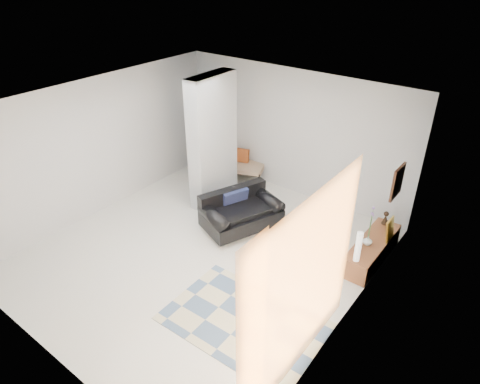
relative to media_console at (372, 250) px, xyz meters
The scene contains 17 objects.
floor 3.05m from the media_console, 145.96° to the right, with size 6.00×6.00×0.00m, color silver.
ceiling 4.00m from the media_console, 145.96° to the right, with size 6.00×6.00×0.00m, color white.
wall_back 3.08m from the media_console, 152.77° to the left, with size 6.00×6.00×0.00m, color #B6B8BB.
wall_front 5.47m from the media_console, 118.19° to the right, with size 6.00×6.00×0.00m, color #B6B8BB.
wall_left 5.67m from the media_console, 162.10° to the right, with size 6.00×6.00×0.00m, color #B6B8BB.
wall_right 2.09m from the media_console, 82.33° to the right, with size 6.00×6.00×0.00m, color #B6B8BB.
partition_column 3.81m from the media_console, behind, with size 0.35×1.20×2.80m, color #A7ABAE.
hallway_door 4.86m from the media_console, 164.78° to the left, with size 0.85×0.06×2.04m, color silver.
curtain 3.12m from the media_console, 87.00° to the right, with size 2.55×2.55×0.00m, color orange.
wall_art 1.46m from the media_console, ahead, with size 0.04×0.45×0.55m, color #3C1D10.
media_console is the anchor object (origin of this frame).
loveseat 2.59m from the media_console, 166.11° to the right, with size 1.37×1.73×0.76m.
daybed 4.06m from the media_console, 167.39° to the left, with size 1.71×1.20×0.77m.
area_rug 2.77m from the media_console, 109.48° to the right, with size 2.34×1.56×0.01m, color #C3BC95.
cylinder_lamp 0.84m from the media_console, 91.70° to the right, with size 0.10×0.10×0.55m, color silver.
bronze_figurine 0.72m from the media_console, 94.48° to the left, with size 0.13×0.13×0.26m, color black, non-canonical shape.
vase 0.33m from the media_console, 106.33° to the right, with size 0.16×0.16×0.17m, color white.
Camera 1 is at (4.37, -4.61, 4.91)m, focal length 32.00 mm.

